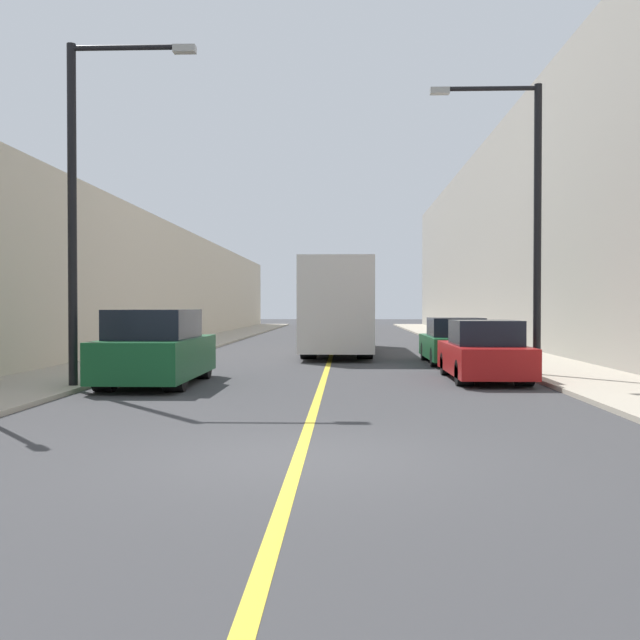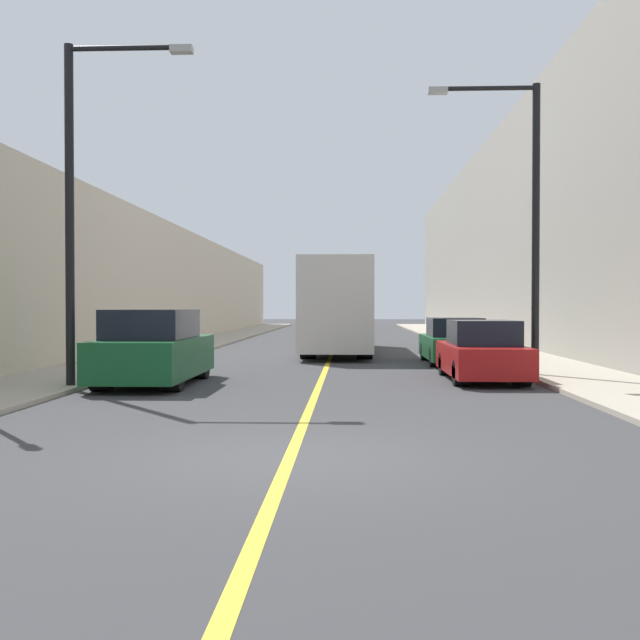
{
  "view_description": "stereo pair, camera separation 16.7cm",
  "coord_description": "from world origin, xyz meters",
  "px_view_note": "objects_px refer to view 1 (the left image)",
  "views": [
    {
      "loc": [
        0.59,
        -9.19,
        1.88
      ],
      "look_at": [
        -0.44,
        19.46,
        1.35
      ],
      "focal_mm": 42.0,
      "sensor_mm": 36.0,
      "label": 1
    },
    {
      "loc": [
        0.76,
        -9.18,
        1.88
      ],
      "look_at": [
        -0.44,
        19.46,
        1.35
      ],
      "focal_mm": 42.0,
      "sensor_mm": 36.0,
      "label": 2
    }
  ],
  "objects_px": {
    "street_lamp_right": "(527,208)",
    "street_lamp_left": "(84,190)",
    "bus": "(338,306)",
    "parked_suv_left": "(156,350)",
    "car_right_near": "(484,353)",
    "car_right_mid": "(455,343)"
  },
  "relations": [
    {
      "from": "street_lamp_right",
      "to": "street_lamp_left",
      "type": "bearing_deg",
      "value": -163.46
    },
    {
      "from": "bus",
      "to": "parked_suv_left",
      "type": "relative_size",
      "value": 2.45
    },
    {
      "from": "street_lamp_left",
      "to": "street_lamp_right",
      "type": "height_order",
      "value": "street_lamp_left"
    },
    {
      "from": "car_right_near",
      "to": "car_right_mid",
      "type": "distance_m",
      "value": 5.6
    },
    {
      "from": "street_lamp_right",
      "to": "car_right_mid",
      "type": "bearing_deg",
      "value": 103.35
    },
    {
      "from": "parked_suv_left",
      "to": "street_lamp_right",
      "type": "bearing_deg",
      "value": 12.47
    },
    {
      "from": "parked_suv_left",
      "to": "street_lamp_right",
      "type": "height_order",
      "value": "street_lamp_right"
    },
    {
      "from": "street_lamp_left",
      "to": "street_lamp_right",
      "type": "bearing_deg",
      "value": 16.54
    },
    {
      "from": "parked_suv_left",
      "to": "car_right_mid",
      "type": "relative_size",
      "value": 1.01
    },
    {
      "from": "car_right_mid",
      "to": "street_lamp_right",
      "type": "relative_size",
      "value": 0.62
    },
    {
      "from": "bus",
      "to": "street_lamp_right",
      "type": "bearing_deg",
      "value": -64.5
    },
    {
      "from": "car_right_mid",
      "to": "parked_suv_left",
      "type": "bearing_deg",
      "value": -139.26
    },
    {
      "from": "car_right_near",
      "to": "street_lamp_left",
      "type": "relative_size",
      "value": 0.58
    },
    {
      "from": "bus",
      "to": "street_lamp_left",
      "type": "height_order",
      "value": "street_lamp_left"
    },
    {
      "from": "car_right_mid",
      "to": "street_lamp_left",
      "type": "height_order",
      "value": "street_lamp_left"
    },
    {
      "from": "car_right_mid",
      "to": "street_lamp_right",
      "type": "bearing_deg",
      "value": -76.65
    },
    {
      "from": "parked_suv_left",
      "to": "street_lamp_right",
      "type": "xyz_separation_m",
      "value": [
        9.23,
        2.04,
        3.6
      ]
    },
    {
      "from": "parked_suv_left",
      "to": "street_lamp_left",
      "type": "height_order",
      "value": "street_lamp_left"
    },
    {
      "from": "car_right_mid",
      "to": "street_lamp_left",
      "type": "relative_size",
      "value": 0.62
    },
    {
      "from": "car_right_mid",
      "to": "bus",
      "type": "bearing_deg",
      "value": 124.35
    },
    {
      "from": "bus",
      "to": "car_right_near",
      "type": "bearing_deg",
      "value": -71.27
    },
    {
      "from": "car_right_near",
      "to": "street_lamp_left",
      "type": "distance_m",
      "value": 10.38
    }
  ]
}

